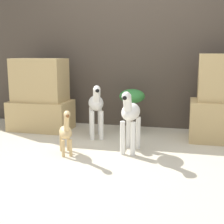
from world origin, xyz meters
TOP-DOWN VIEW (x-y plane):
  - ground_plane at (0.00, 0.00)m, footprint 14.00×14.00m
  - wall_back at (0.00, 1.57)m, footprint 6.40×0.08m
  - rock_pillar_left at (-1.25, 1.02)m, footprint 0.85×0.53m
  - zebra_right at (0.18, 0.30)m, footprint 0.21×0.50m
  - zebra_left at (-0.35, 0.79)m, footprint 0.31×0.50m
  - giraffe_figurine at (-0.48, 0.05)m, footprint 0.28×0.40m
  - potted_palm_front at (0.04, 1.19)m, footprint 0.35×0.35m

SIDE VIEW (x-z plane):
  - ground_plane at x=0.00m, z-range 0.00..0.00m
  - giraffe_figurine at x=-0.48m, z-range 0.00..0.52m
  - zebra_right at x=0.18m, z-range 0.07..0.77m
  - zebra_left at x=-0.35m, z-range 0.07..0.77m
  - rock_pillar_left at x=-1.25m, z-range -0.04..0.97m
  - potted_palm_front at x=0.04m, z-range 0.18..0.78m
  - wall_back at x=0.00m, z-range 0.00..2.20m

